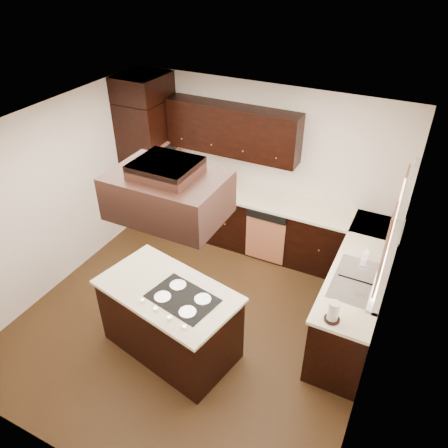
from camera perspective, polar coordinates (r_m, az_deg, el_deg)
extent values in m
cube|color=#53361A|center=(5.81, -3.61, -12.30)|extent=(4.20, 4.20, 0.02)
cube|color=white|center=(4.36, -4.80, 11.32)|extent=(4.20, 4.20, 0.02)
cube|color=white|center=(6.61, 5.13, 7.48)|extent=(4.20, 0.02, 2.50)
cube|color=white|center=(3.84, -20.97, -18.87)|extent=(4.20, 0.02, 2.50)
cube|color=white|center=(6.18, -21.35, 3.10)|extent=(0.02, 4.20, 2.50)
cube|color=white|center=(4.51, 20.11, -9.15)|extent=(0.02, 4.20, 2.50)
cube|color=black|center=(7.15, -9.60, 7.57)|extent=(0.65, 0.75, 2.12)
cube|color=#CD7851|center=(6.94, -7.26, 7.49)|extent=(0.05, 0.62, 0.78)
cube|color=black|center=(6.75, 4.06, 0.21)|extent=(2.93, 0.60, 0.88)
cube|color=black|center=(5.73, 17.00, -8.67)|extent=(0.60, 2.40, 0.88)
cube|color=#FFF5D0|center=(6.50, 4.17, 3.52)|extent=(2.93, 0.63, 0.04)
cube|color=#FFF5D0|center=(5.44, 17.64, -5.04)|extent=(0.63, 2.40, 0.04)
cube|color=black|center=(6.39, 1.11, 12.14)|extent=(2.00, 0.34, 0.72)
cube|color=#CD7851|center=(6.47, 5.40, -2.06)|extent=(0.60, 0.05, 0.72)
cube|color=white|center=(4.71, 21.67, -1.22)|extent=(0.06, 1.32, 1.12)
cube|color=white|center=(4.71, 22.00, -1.30)|extent=(0.00, 1.20, 1.00)
cube|color=beige|center=(4.34, 20.25, -3.35)|extent=(0.02, 0.34, 0.90)
cube|color=beige|center=(5.05, 21.80, 1.88)|extent=(0.02, 0.34, 0.90)
cube|color=silver|center=(5.15, 17.06, -7.10)|extent=(0.52, 0.84, 0.01)
cube|color=black|center=(5.20, -7.03, -12.40)|extent=(1.65, 1.11, 0.88)
cube|color=#FFF5D0|center=(4.88, -7.41, -8.66)|extent=(1.71, 1.18, 0.04)
cube|color=black|center=(4.74, -5.43, -9.62)|extent=(0.80, 0.61, 0.01)
cube|color=black|center=(4.05, -7.31, 3.76)|extent=(1.05, 0.72, 0.42)
cube|color=black|center=(3.92, -7.60, 7.24)|extent=(0.55, 0.50, 0.13)
cylinder|color=silver|center=(6.86, -3.86, 5.93)|extent=(0.15, 0.15, 0.10)
cone|color=silver|center=(6.77, -3.92, 7.27)|extent=(0.13, 0.13, 0.26)
cube|color=black|center=(6.58, -0.79, 5.73)|extent=(0.37, 0.22, 0.30)
imported|color=white|center=(6.88, -4.43, 5.88)|extent=(0.35, 0.35, 0.07)
imported|color=white|center=(5.44, 18.03, -3.68)|extent=(0.08, 0.08, 0.17)
cylinder|color=white|center=(4.55, 14.08, -11.05)|extent=(0.12, 0.12, 0.24)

